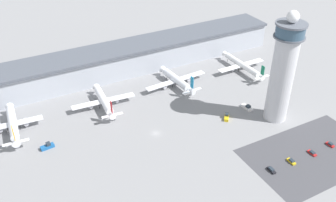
# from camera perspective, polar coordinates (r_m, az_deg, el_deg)

# --- Properties ---
(ground_plane) EXTENTS (1000.00, 1000.00, 0.00)m
(ground_plane) POSITION_cam_1_polar(r_m,az_deg,el_deg) (193.66, -1.86, -4.95)
(ground_plane) COLOR gray
(terminal_building) EXTENTS (240.06, 25.00, 18.07)m
(terminal_building) POSITION_cam_1_polar(r_m,az_deg,el_deg) (244.21, -9.27, 5.75)
(terminal_building) COLOR #A3A8B2
(terminal_building) RESTS_ON ground
(control_tower) EXTENTS (15.31, 15.31, 60.34)m
(control_tower) POSITION_cam_1_polar(r_m,az_deg,el_deg) (198.56, 17.12, 4.53)
(control_tower) COLOR #BCBCC1
(control_tower) RESTS_ON ground
(parking_lot_surface) EXTENTS (64.00, 40.00, 0.01)m
(parking_lot_surface) POSITION_cam_1_polar(r_m,az_deg,el_deg) (193.76, 21.06, -7.55)
(parking_lot_surface) COLOR #424247
(parking_lot_surface) RESTS_ON ground
(airplane_gate_bravo) EXTENTS (30.27, 36.38, 14.04)m
(airplane_gate_bravo) POSITION_cam_1_polar(r_m,az_deg,el_deg) (208.23, -22.58, -3.24)
(airplane_gate_bravo) COLOR silver
(airplane_gate_bravo) RESTS_ON ground
(airplane_gate_charlie) EXTENTS (36.48, 34.46, 13.30)m
(airplane_gate_charlie) POSITION_cam_1_polar(r_m,az_deg,el_deg) (213.68, -9.75, 0.02)
(airplane_gate_charlie) COLOR white
(airplane_gate_charlie) RESTS_ON ground
(airplane_gate_delta) EXTENTS (42.16, 34.64, 13.93)m
(airplane_gate_delta) POSITION_cam_1_polar(r_m,az_deg,el_deg) (231.44, 1.33, 3.20)
(airplane_gate_delta) COLOR silver
(airplane_gate_delta) RESTS_ON ground
(airplane_gate_echo) EXTENTS (35.10, 40.79, 12.47)m
(airplane_gate_echo) POSITION_cam_1_polar(r_m,az_deg,el_deg) (253.37, 11.24, 5.39)
(airplane_gate_echo) COLOR white
(airplane_gate_echo) RESTS_ON ground
(service_truck_catering) EXTENTS (5.86, 6.48, 2.85)m
(service_truck_catering) POSITION_cam_1_polar(r_m,az_deg,el_deg) (206.10, 8.92, -2.42)
(service_truck_catering) COLOR black
(service_truck_catering) RESTS_ON ground
(service_truck_fuel) EXTENTS (6.75, 3.18, 3.01)m
(service_truck_fuel) POSITION_cam_1_polar(r_m,az_deg,el_deg) (192.99, -17.88, -6.59)
(service_truck_fuel) COLOR black
(service_truck_fuel) RESTS_ON ground
(service_truck_baggage) EXTENTS (6.12, 6.37, 3.11)m
(service_truck_baggage) POSITION_cam_1_polar(r_m,az_deg,el_deg) (212.12, -22.59, -3.71)
(service_truck_baggage) COLOR black
(service_truck_baggage) RESTS_ON ground
(service_truck_water) EXTENTS (3.17, 7.79, 2.68)m
(service_truck_water) POSITION_cam_1_polar(r_m,az_deg,el_deg) (216.07, 11.97, -0.97)
(service_truck_water) COLOR black
(service_truck_water) RESTS_ON ground
(car_grey_coupe) EXTENTS (1.83, 4.76, 1.36)m
(car_grey_coupe) POSITION_cam_1_polar(r_m,az_deg,el_deg) (193.61, 21.10, -7.40)
(car_grey_coupe) COLOR black
(car_grey_coupe) RESTS_ON ground
(car_green_van) EXTENTS (1.89, 4.71, 1.54)m
(car_green_van) POSITION_cam_1_polar(r_m,az_deg,el_deg) (178.31, 15.47, -10.10)
(car_green_van) COLOR black
(car_green_van) RESTS_ON ground
(car_yellow_taxi) EXTENTS (1.86, 4.27, 1.56)m
(car_yellow_taxi) POSITION_cam_1_polar(r_m,az_deg,el_deg) (202.10, 23.48, -6.10)
(car_yellow_taxi) COLOR black
(car_yellow_taxi) RESTS_ON ground
(car_black_suv) EXTENTS (1.94, 4.66, 1.55)m
(car_black_suv) POSITION_cam_1_polar(r_m,az_deg,el_deg) (185.46, 18.28, -8.72)
(car_black_suv) COLOR black
(car_black_suv) RESTS_ON ground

